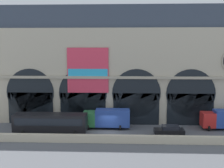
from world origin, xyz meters
TOP-DOWN VIEW (x-y plane):
  - ground_plane at (0.00, 0.00)m, footprint 200.00×200.00m
  - quay_parapet_wall at (0.00, -4.22)m, footprint 90.00×0.70m
  - station_building at (0.02, 7.71)m, footprint 47.05×5.83m
  - bus_midwest at (-8.65, -0.69)m, footprint 11.00×3.25m
  - box_truck_center at (-0.27, 2.58)m, footprint 7.50×2.91m
  - car_mideast at (9.21, -0.75)m, footprint 4.40×2.22m

SIDE VIEW (x-z plane):
  - ground_plane at x=0.00m, z-range 0.00..0.00m
  - quay_parapet_wall at x=0.00m, z-range 0.00..1.09m
  - car_mideast at x=9.21m, z-range 0.03..1.58m
  - box_truck_center at x=-0.27m, z-range 0.14..3.26m
  - bus_midwest at x=-8.65m, z-range 0.23..3.33m
  - station_building at x=0.02m, z-range -0.27..19.84m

